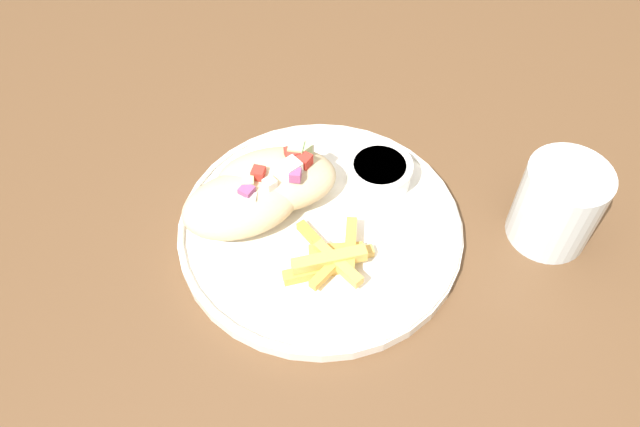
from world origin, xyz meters
name	(u,v)px	position (x,y,z in m)	size (l,w,h in m)	color
table	(344,273)	(0.00, 0.00, 0.66)	(1.37, 1.37, 0.73)	brown
plate	(320,228)	(-0.03, 0.00, 0.74)	(0.30, 0.30, 0.02)	white
pita_sandwich_near	(241,204)	(-0.11, -0.02, 0.76)	(0.15, 0.14, 0.06)	beige
pita_sandwich_far	(277,179)	(-0.09, 0.02, 0.77)	(0.15, 0.14, 0.06)	beige
fries_pile	(331,257)	(0.00, -0.04, 0.75)	(0.09, 0.09, 0.02)	gold
sauce_ramekin	(379,171)	(0.01, 0.08, 0.76)	(0.07, 0.07, 0.03)	white
water_glass	(556,207)	(0.19, 0.09, 0.77)	(0.08, 0.08, 0.09)	silver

